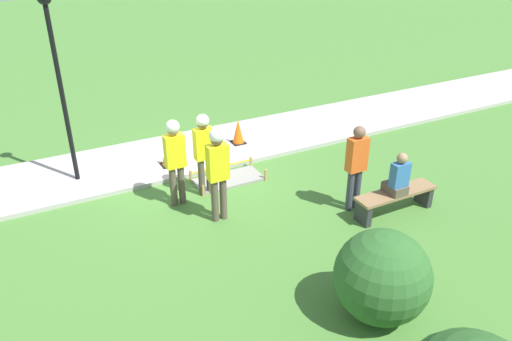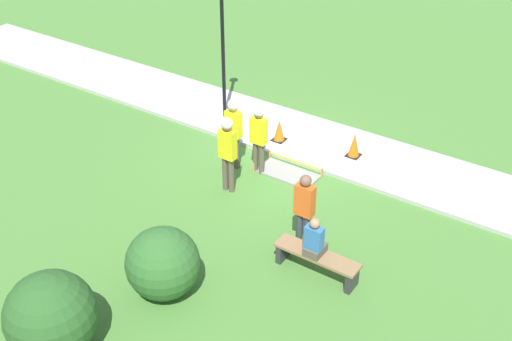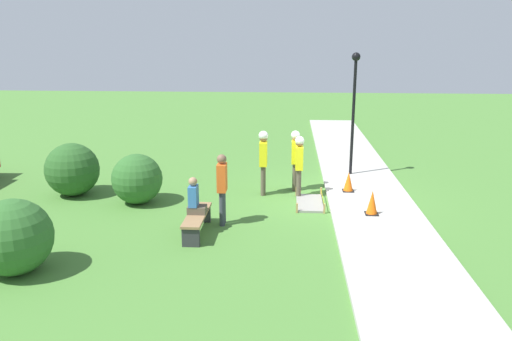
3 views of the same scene
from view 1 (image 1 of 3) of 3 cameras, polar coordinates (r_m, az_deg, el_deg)
ground_plane at (r=11.59m, az=-7.25°, el=-0.76°), size 60.00×60.00×0.00m
sidewalk at (r=12.59m, az=-9.23°, el=1.75°), size 28.00×2.41×0.10m
wet_concrete_patch at (r=11.35m, az=-3.17°, el=-1.02°), size 1.58×0.78×0.27m
traffic_cone_near_patch at (r=12.86m, az=-2.05°, el=4.46°), size 0.34×0.34×0.64m
traffic_cone_far_patch at (r=11.88m, az=-10.08°, el=1.88°), size 0.34×0.34×0.59m
park_bench at (r=10.37m, az=15.62°, el=-3.04°), size 1.78×0.44×0.50m
person_seated_on_bench at (r=10.07m, az=15.94°, el=-0.80°), size 0.36×0.44×0.89m
worker_supervisor at (r=10.08m, az=-9.24°, el=1.79°), size 0.40×0.27×1.87m
worker_assistant at (r=10.39m, az=-5.97°, el=2.64°), size 0.40×0.26×1.83m
worker_trainee at (r=9.41m, az=-4.39°, el=0.55°), size 0.40×0.28×1.95m
bystander_in_orange_shirt at (r=10.01m, az=11.39°, el=0.83°), size 0.40×0.24×1.82m
lamppost_near at (r=11.00m, az=-21.86°, el=11.29°), size 0.28×0.28×4.04m
shrub_rounded_near at (r=7.65m, az=14.23°, el=-11.69°), size 1.43×1.43×1.43m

